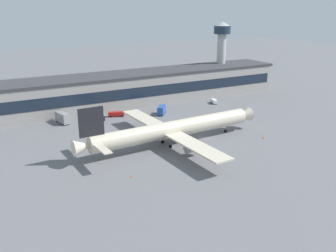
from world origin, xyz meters
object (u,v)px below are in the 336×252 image
airliner (171,129)px  catering_truck (63,118)px  traffic_cone_1 (263,138)px  baggage_tug (100,119)px  belt_loader (116,114)px  stair_truck (162,110)px  traffic_cone_0 (132,176)px  follow_me_car (214,101)px  control_tower (221,48)px

airliner → catering_truck: (-25.26, 39.52, -2.90)m
airliner → traffic_cone_1: airliner is taller
baggage_tug → belt_loader: bearing=24.5°
catering_truck → traffic_cone_1: size_ratio=10.99×
belt_loader → airliner: bearing=-83.5°
airliner → stair_truck: airliner is taller
baggage_tug → traffic_cone_0: 51.66m
airliner → follow_me_car: airliner is taller
control_tower → traffic_cone_0: control_tower is taller
stair_truck → belt_loader: bearing=160.8°
baggage_tug → belt_loader: size_ratio=0.61×
stair_truck → traffic_cone_0: 59.13m
stair_truck → catering_truck: (-38.57, 7.32, 0.31)m
traffic_cone_0 → stair_truck: bearing=54.7°
baggage_tug → belt_loader: 8.41m
airliner → catering_truck: airliner is taller
airliner → belt_loader: size_ratio=9.78×
traffic_cone_1 → stair_truck: bearing=111.5°
airliner → control_tower: size_ratio=1.88×
catering_truck → airliner: bearing=-57.4°
follow_me_car → catering_truck: catering_truck is taller
stair_truck → control_tower: bearing=28.5°
airliner → belt_loader: bearing=96.5°
stair_truck → follow_me_car: stair_truck is taller
traffic_cone_0 → traffic_cone_1: 51.17m
airliner → stair_truck: bearing=67.5°
control_tower → traffic_cone_0: bearing=-138.0°
belt_loader → baggage_tug: bearing=-155.5°
baggage_tug → catering_truck: 14.11m
control_tower → stair_truck: (-48.84, -26.52, -19.61)m
airliner → traffic_cone_1: size_ratio=94.67×
baggage_tug → traffic_cone_1: 61.52m
control_tower → catering_truck: bearing=-167.6°
airliner → baggage_tug: bearing=109.0°
follow_me_car → belt_loader: belt_loader is taller
follow_me_car → traffic_cone_0: 82.38m
baggage_tug → control_tower: bearing=17.8°
baggage_tug → catering_truck: (-13.27, 4.64, 1.21)m
follow_me_car → traffic_cone_1: (-12.70, -46.56, -0.74)m
follow_me_car → traffic_cone_0: follow_me_car is taller
baggage_tug → follow_me_car: size_ratio=0.86×
control_tower → baggage_tug: control_tower is taller
stair_truck → traffic_cone_1: bearing=-68.5°
airliner → baggage_tug: airliner is taller
control_tower → traffic_cone_0: size_ratio=56.77×
follow_me_car → traffic_cone_1: follow_me_car is taller
stair_truck → belt_loader: size_ratio=0.92×
stair_truck → follow_me_car: (29.35, 4.22, -0.89)m
belt_loader → traffic_cone_1: 59.40m
traffic_cone_1 → airliner: bearing=161.3°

